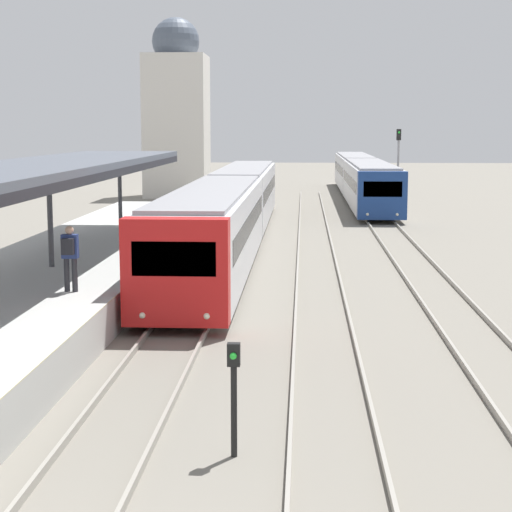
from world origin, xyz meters
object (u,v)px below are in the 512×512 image
person_on_platform (70,253)px  train_near (232,206)px  signal_post_near (234,387)px  signal_mast_far (398,159)px  train_far (361,176)px

person_on_platform → train_near: bearing=80.6°
signal_post_near → signal_mast_far: bearing=80.5°
train_near → signal_post_near: (2.06, -24.46, -0.56)m
train_far → signal_mast_far: bearing=-76.2°
signal_post_near → signal_mast_far: 42.64m
train_near → train_far: size_ratio=1.01×
train_far → signal_mast_far: size_ratio=6.70×
train_near → signal_post_near: bearing=-85.2°
train_far → signal_mast_far: 7.72m
signal_mast_far → train_near: bearing=-117.4°
train_near → signal_mast_far: bearing=62.6°
signal_post_near → train_far: bearing=84.0°
train_near → person_on_platform: bearing=-99.4°
person_on_platform → signal_post_near: 9.41m
signal_post_near → person_on_platform: bearing=120.5°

